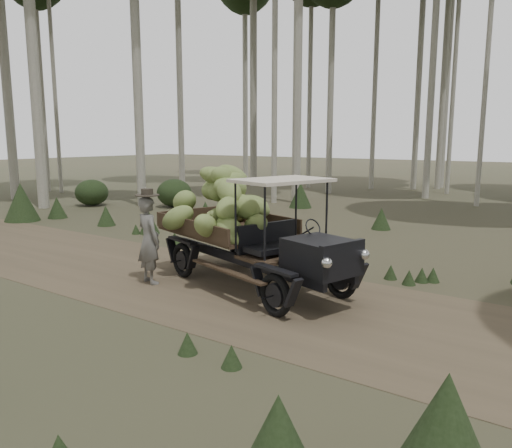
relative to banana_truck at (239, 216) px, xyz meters
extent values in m
plane|color=#473D2B|center=(-1.38, -0.54, -1.35)|extent=(120.00, 120.00, 0.00)
cube|color=brown|center=(-1.38, -0.54, -1.34)|extent=(70.00, 4.00, 0.01)
cube|color=black|center=(2.04, -0.55, -0.40)|extent=(1.17, 1.14, 0.52)
cube|color=black|center=(2.54, -0.70, -0.40)|extent=(0.37, 0.94, 0.59)
cube|color=black|center=(0.77, -0.16, -0.30)|extent=(0.46, 1.29, 0.52)
cube|color=#38281C|center=(-0.50, 0.23, -0.40)|extent=(3.04, 2.41, 0.08)
cube|color=#38281C|center=(-0.25, 1.05, -0.23)|extent=(2.56, 0.83, 0.30)
cube|color=#38281C|center=(-0.75, -0.59, -0.23)|extent=(2.56, 0.83, 0.30)
cube|color=#38281C|center=(-1.77, 0.62, -0.23)|extent=(0.55, 1.65, 0.30)
cube|color=beige|center=(1.16, -0.28, 0.76)|extent=(1.52, 1.86, 0.06)
cube|color=black|center=(0.56, 0.28, -0.76)|extent=(4.21, 1.37, 0.17)
cube|color=black|center=(0.35, -0.41, -0.76)|extent=(4.21, 1.37, 0.17)
torus|color=black|center=(2.08, 0.23, -0.99)|extent=(0.73, 0.34, 0.72)
torus|color=black|center=(1.64, -1.22, -0.99)|extent=(0.73, 0.34, 0.72)
torus|color=black|center=(-0.73, 1.10, -0.99)|extent=(0.73, 0.34, 0.72)
torus|color=black|center=(-1.18, -0.36, -0.99)|extent=(0.73, 0.34, 0.72)
sphere|color=beige|center=(2.74, -0.31, -0.35)|extent=(0.17, 0.17, 0.17)
sphere|color=beige|center=(2.49, -1.13, -0.35)|extent=(0.17, 0.17, 0.17)
ellipsoid|color=olive|center=(0.53, -0.18, -0.10)|extent=(0.92, 0.76, 0.62)
ellipsoid|color=olive|center=(0.12, 0.40, 0.11)|extent=(0.69, 0.82, 0.56)
ellipsoid|color=olive|center=(-0.28, 0.23, 0.50)|extent=(0.79, 0.83, 0.53)
ellipsoid|color=olive|center=(-0.67, 0.22, 0.73)|extent=(0.39, 0.66, 0.45)
ellipsoid|color=olive|center=(-0.51, 0.08, -0.11)|extent=(0.50, 0.91, 0.65)
ellipsoid|color=olive|center=(0.12, -0.50, 0.21)|extent=(0.56, 0.77, 0.56)
ellipsoid|color=olive|center=(-0.08, -0.19, 0.48)|extent=(0.98, 0.83, 0.69)
ellipsoid|color=olive|center=(-0.43, 0.06, 0.72)|extent=(0.42, 0.75, 0.62)
ellipsoid|color=olive|center=(0.27, -0.63, -0.19)|extent=(1.04, 0.83, 0.76)
ellipsoid|color=olive|center=(-0.19, 0.23, 0.16)|extent=(0.83, 0.83, 0.53)
ellipsoid|color=olive|center=(-0.70, 0.17, 0.43)|extent=(0.62, 0.38, 0.38)
ellipsoid|color=olive|center=(-0.70, 0.21, 0.71)|extent=(0.86, 0.83, 0.58)
ellipsoid|color=olive|center=(-0.60, 0.09, -0.13)|extent=(0.52, 0.93, 0.57)
ellipsoid|color=olive|center=(-1.34, -0.09, 0.19)|extent=(0.83, 0.62, 0.65)
ellipsoid|color=olive|center=(-0.26, 0.03, 0.50)|extent=(0.65, 0.91, 0.65)
ellipsoid|color=olive|center=(-0.40, 0.32, 0.74)|extent=(0.86, 0.63, 0.62)
ellipsoid|color=olive|center=(-0.46, 0.14, -0.18)|extent=(0.50, 0.74, 0.59)
ellipsoid|color=olive|center=(0.24, -0.17, 0.22)|extent=(0.81, 0.52, 0.60)
ellipsoid|color=olive|center=(-0.90, 0.39, 0.44)|extent=(0.85, 0.68, 0.64)
ellipsoid|color=olive|center=(-0.29, 0.23, 0.65)|extent=(0.53, 0.75, 0.41)
ellipsoid|color=olive|center=(-0.93, 1.13, -0.15)|extent=(0.62, 0.86, 0.58)
ellipsoid|color=olive|center=(-0.12, 0.55, 0.11)|extent=(0.88, 0.96, 0.56)
ellipsoid|color=olive|center=(-0.69, 0.28, 0.46)|extent=(0.75, 0.95, 0.66)
ellipsoid|color=olive|center=(-1.13, -0.52, -0.08)|extent=(0.92, 0.71, 0.72)
ellipsoid|color=olive|center=(-0.13, -0.83, -0.09)|extent=(0.62, 0.86, 0.66)
imported|color=#5F5C57|center=(-1.43, -1.03, -0.48)|extent=(0.72, 0.57, 1.73)
cylinder|color=#322B23|center=(-1.43, -1.03, 0.40)|extent=(0.57, 0.57, 0.02)
cylinder|color=#322B23|center=(-1.43, -1.03, 0.46)|extent=(0.29, 0.29, 0.14)
cylinder|color=#B2AD9E|center=(-10.26, 6.81, 5.98)|extent=(0.38, 0.38, 14.65)
cylinder|color=#B2AD9E|center=(-18.94, 7.99, 6.45)|extent=(0.27, 0.27, 15.60)
cylinder|color=#B2AD9E|center=(-5.03, 19.17, 8.04)|extent=(0.26, 0.26, 18.78)
cylinder|color=#B2AD9E|center=(-11.66, 17.02, 7.62)|extent=(0.43, 0.43, 17.93)
cylinder|color=#B2AD9E|center=(-1.94, 18.90, 7.16)|extent=(0.22, 0.22, 17.02)
cylinder|color=#B2AD9E|center=(-8.41, 17.96, 7.03)|extent=(0.26, 0.26, 16.75)
cylinder|color=#B2AD9E|center=(-14.74, 14.04, 9.10)|extent=(0.35, 0.35, 20.90)
cylinder|color=#B2AD9E|center=(-5.99, 15.76, 6.32)|extent=(0.31, 0.31, 15.33)
cylinder|color=#B2AD9E|center=(-16.22, 22.44, 8.25)|extent=(0.39, 0.39, 19.21)
cylinder|color=#B2AD9E|center=(-2.10, 22.40, 8.00)|extent=(0.40, 0.40, 18.69)
cylinder|color=#B2AD9E|center=(-3.02, 20.36, 7.27)|extent=(0.31, 0.31, 17.24)
ellipsoid|color=#233319|center=(-7.74, 9.78, -1.00)|extent=(0.84, 0.84, 0.67)
cone|color=#233319|center=(-10.69, 1.70, -0.69)|extent=(1.19, 1.19, 1.32)
cone|color=#233319|center=(-4.65, 4.40, -0.93)|extent=(0.75, 0.75, 0.84)
ellipsoid|color=#233319|center=(-8.88, 7.34, -0.76)|extent=(1.44, 1.44, 1.15)
cone|color=#233319|center=(-4.46, 10.18, -0.82)|extent=(0.95, 0.95, 1.05)
cone|color=#233319|center=(-5.32, 2.60, -1.01)|extent=(0.61, 0.61, 0.67)
cone|color=#233319|center=(-7.53, 2.76, -1.02)|extent=(0.60, 0.60, 0.66)
cone|color=#233319|center=(0.14, 7.28, -1.01)|extent=(0.61, 0.61, 0.68)
ellipsoid|color=#233319|center=(-12.04, 5.62, -0.78)|extent=(1.38, 1.38, 1.10)
cone|color=#233319|center=(-10.25, 2.77, -0.97)|extent=(0.69, 0.69, 0.76)
cone|color=#233319|center=(2.82, 1.78, -1.20)|extent=(0.27, 0.27, 0.30)
cone|color=#233319|center=(0.66, 2.11, -1.20)|extent=(0.27, 0.27, 0.30)
cone|color=#233319|center=(1.43, -3.06, -1.20)|extent=(0.27, 0.27, 0.30)
cone|color=#233319|center=(0.19, 2.28, -1.20)|extent=(0.27, 0.27, 0.30)
cone|color=#233319|center=(2.39, 1.96, -1.20)|extent=(0.27, 0.27, 0.30)
cone|color=#233319|center=(-0.62, 2.25, -1.20)|extent=(0.27, 0.27, 0.30)
cone|color=#233319|center=(-0.78, 2.31, -1.20)|extent=(0.27, 0.27, 0.30)
cone|color=#233319|center=(-5.60, 2.31, -1.20)|extent=(0.27, 0.27, 0.30)
cone|color=#233319|center=(-3.69, 1.98, -1.20)|extent=(0.27, 0.27, 0.30)
cone|color=#233319|center=(2.17, -3.05, -1.20)|extent=(0.27, 0.27, 0.30)
cone|color=#233319|center=(3.15, 2.24, -1.20)|extent=(0.27, 0.27, 0.30)
cone|color=#233319|center=(-3.61, 1.93, -1.20)|extent=(0.27, 0.27, 0.30)
cone|color=#233319|center=(2.97, 2.11, -1.20)|extent=(0.27, 0.27, 0.30)
camera|label=1|loc=(5.77, -7.67, 1.48)|focal=35.00mm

